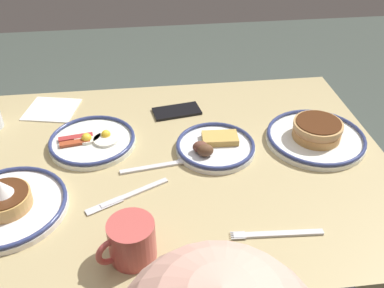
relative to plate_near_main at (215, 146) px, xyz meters
name	(u,v)px	position (x,y,z in m)	size (l,w,h in m)	color
dining_table	(169,193)	(0.13, 0.04, -0.12)	(1.17, 0.85, 0.74)	tan
plate_near_main	(215,146)	(0.00, 0.00, 0.00)	(0.22, 0.22, 0.05)	white
plate_center_pancakes	(6,205)	(0.51, 0.17, 0.00)	(0.27, 0.27, 0.09)	white
plate_far_companion	(92,141)	(0.33, -0.07, 0.00)	(0.24, 0.24, 0.04)	white
plate_far_side	(316,135)	(-0.29, -0.01, 0.01)	(0.27, 0.27, 0.06)	white
coffee_mug	(131,241)	(0.23, 0.33, 0.03)	(0.12, 0.09, 0.09)	#BF4C47
cell_phone	(177,111)	(0.08, -0.21, -0.01)	(0.14, 0.07, 0.01)	black
paper_napkin	(52,109)	(0.47, -0.27, -0.01)	(0.15, 0.14, 0.00)	white
fork_near	(276,234)	(-0.08, 0.32, -0.01)	(0.20, 0.03, 0.01)	silver
butter_knife	(128,196)	(0.23, 0.16, -0.01)	(0.20, 0.11, 0.01)	silver
tea_spoon	(167,164)	(0.14, 0.05, -0.01)	(0.19, 0.04, 0.01)	silver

